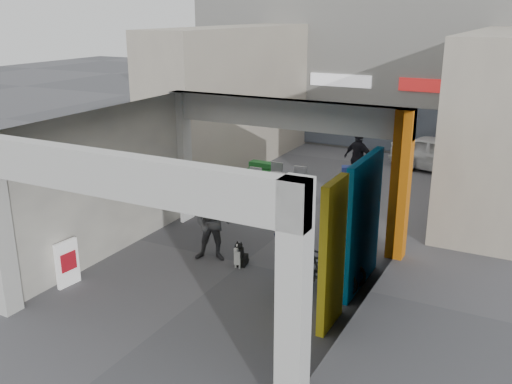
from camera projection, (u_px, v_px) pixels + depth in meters
The scene contains 21 objects.
ground at pixel (243, 263), 13.12m from camera, with size 90.00×90.00×0.00m, color #4F4F53.
arcade_canopy at pixel (246, 179), 11.49m from camera, with size 6.40×6.45×6.40m.
far_building at pixel (404, 49), 23.72m from camera, with size 18.00×4.08×8.00m.
plaza_bldg_left at pixel (233, 98), 20.67m from camera, with size 2.00×9.00×5.00m, color #BBB19B.
plaza_bldg_right at pixel (500, 119), 16.72m from camera, with size 2.00×9.00×5.00m, color #BBB19B.
bollard_left at pixel (232, 205), 15.59m from camera, with size 0.09×0.09×0.91m, color gray.
bollard_center at pixel (293, 214), 14.99m from camera, with size 0.09×0.09×0.90m, color gray.
bollard_right at pixel (342, 225), 14.19m from camera, with size 0.09×0.09×0.90m, color gray.
advert_board_near at pixel (67, 263), 11.93m from camera, with size 0.15×0.56×1.00m.
advert_board_far at pixel (187, 202), 15.70m from camera, with size 0.11×0.55×1.00m.
cafe_set at pixel (275, 186), 17.71m from camera, with size 1.57×1.27×0.95m.
produce_stand at pixel (262, 177), 18.80m from camera, with size 1.16×0.63×0.76m.
crate_stack at pixel (348, 175), 19.13m from camera, with size 0.55×0.49×0.56m.
border_collie at pixel (240, 256), 12.90m from camera, with size 0.23×0.45×0.62m.
man_with_dog at pixel (288, 248), 11.83m from camera, with size 0.62×0.41×1.69m, color black.
man_back_turned at pixel (213, 223), 13.04m from camera, with size 0.88×0.69×1.82m, color #414144.
man_elderly at pixel (354, 225), 12.86m from camera, with size 0.90×0.59×1.84m, color #628AC0.
man_crates at pixel (358, 159), 18.60m from camera, with size 1.08×0.45×1.84m, color black.
bicycle_front at pixel (325, 267), 11.91m from camera, with size 0.59×1.70×0.90m, color black.
bicycle_rear at pixel (324, 272), 11.69m from camera, with size 0.42×1.47×0.89m, color black.
white_van at pixel (443, 155), 20.30m from camera, with size 1.48×3.68×1.25m, color silver.
Camera 1 is at (5.79, -10.50, 5.58)m, focal length 40.00 mm.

